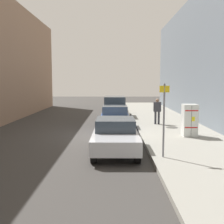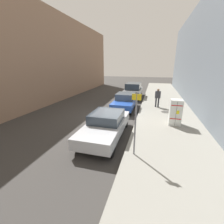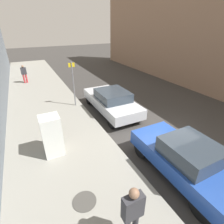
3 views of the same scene
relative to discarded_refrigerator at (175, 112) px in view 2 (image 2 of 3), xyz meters
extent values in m
plane|color=#383533|center=(4.57, -0.91, -0.99)|extent=(80.00, 80.00, 0.00)
cube|color=gray|center=(0.32, -0.91, -0.91)|extent=(4.29, 44.00, 0.17)
cube|color=#937056|center=(12.44, -0.91, 3.55)|extent=(2.23, 37.40, 9.08)
cube|color=silver|center=(0.00, 0.00, 0.00)|extent=(0.72, 0.70, 1.64)
cube|color=black|center=(0.00, 0.35, 0.00)|extent=(0.01, 0.01, 1.55)
cube|color=yellow|center=(-0.09, 0.36, 0.11)|extent=(0.16, 0.01, 0.22)
cube|color=red|center=(0.00, 0.35, 0.52)|extent=(0.65, 0.01, 0.05)
cube|color=red|center=(0.00, 0.35, -0.33)|extent=(0.65, 0.01, 0.05)
cylinder|color=#47443F|center=(0.35, -2.61, -0.81)|extent=(0.70, 0.70, 0.02)
cylinder|color=slate|center=(2.05, 4.09, 0.54)|extent=(0.07, 0.07, 2.72)
cube|color=yellow|center=(2.05, 4.11, 1.70)|extent=(0.36, 0.02, 0.24)
cylinder|color=#333338|center=(0.93, -4.02, -0.40)|extent=(0.14, 0.14, 0.83)
cylinder|color=#333338|center=(1.15, -4.02, -0.40)|extent=(0.14, 0.14, 0.83)
cube|color=#333338|center=(1.04, -4.02, 0.32)|extent=(0.48, 0.22, 0.62)
sphere|color=#8C664C|center=(1.04, -4.02, 0.74)|extent=(0.22, 0.22, 0.22)
cube|color=slate|center=(3.81, -8.32, -0.28)|extent=(1.86, 4.73, 0.70)
cube|color=#2D3842|center=(3.81, -8.32, 0.42)|extent=(1.64, 2.60, 0.70)
cylinder|color=black|center=(3.02, -6.58, -0.63)|extent=(0.22, 0.73, 0.73)
cylinder|color=black|center=(4.61, -6.58, -0.63)|extent=(0.22, 0.73, 0.73)
cylinder|color=black|center=(3.02, -10.07, -0.63)|extent=(0.22, 0.73, 0.73)
cylinder|color=black|center=(4.61, -10.07, -0.63)|extent=(0.22, 0.73, 0.73)
cube|color=#23479E|center=(3.81, -2.98, -0.37)|extent=(1.73, 4.02, 0.55)
cube|color=#2D3842|center=(3.81, -3.18, 0.18)|extent=(1.52, 1.69, 0.55)
cylinder|color=black|center=(3.08, -1.57, -0.64)|extent=(0.22, 0.70, 0.70)
cylinder|color=black|center=(4.55, -1.57, -0.64)|extent=(0.22, 0.70, 0.70)
cylinder|color=black|center=(3.08, -4.39, -0.64)|extent=(0.22, 0.70, 0.70)
cylinder|color=black|center=(4.55, -4.39, -0.64)|extent=(0.22, 0.70, 0.70)
cube|color=silver|center=(3.81, 2.58, -0.38)|extent=(1.85, 4.57, 0.55)
cube|color=#2D3842|center=(3.81, 2.35, 0.15)|extent=(1.63, 1.92, 0.50)
cylinder|color=black|center=(3.02, 4.27, -0.65)|extent=(0.22, 0.68, 0.68)
cylinder|color=black|center=(4.61, 4.27, -0.65)|extent=(0.22, 0.68, 0.68)
cylinder|color=black|center=(3.02, 0.88, -0.65)|extent=(0.22, 0.68, 0.68)
cylinder|color=black|center=(4.61, 0.88, -0.65)|extent=(0.22, 0.68, 0.68)
camera|label=1|loc=(3.87, 14.26, 1.97)|focal=45.00mm
camera|label=2|loc=(1.45, 9.77, 2.89)|focal=24.00mm
camera|label=3|loc=(-0.45, -5.97, 3.83)|focal=28.00mm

